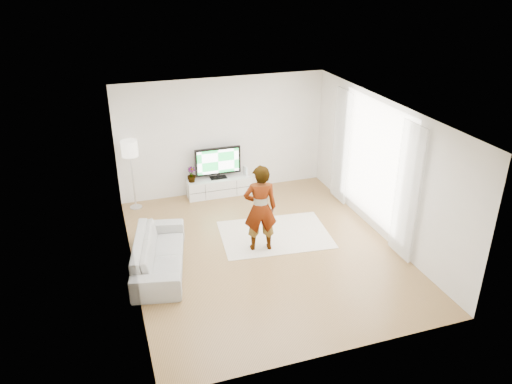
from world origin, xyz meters
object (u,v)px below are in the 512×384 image
object	(u,v)px
rug	(275,234)
television	(218,162)
sofa	(159,253)
media_console	(219,187)
player	(260,208)
floor_lamp	(130,152)

from	to	relation	value
rug	television	bearing A→B (deg)	104.98
sofa	media_console	bearing A→B (deg)	-21.77
television	sofa	xyz separation A→B (m)	(-1.83, -2.78, -0.53)
media_console	rug	distance (m)	2.34
media_console	player	xyz separation A→B (m)	(0.15, -2.67, 0.67)
media_console	sofa	size ratio (longest dim) A/B	0.71
player	rug	bearing A→B (deg)	-127.87
television	player	xyz separation A→B (m)	(0.15, -2.70, 0.04)
rug	player	xyz separation A→B (m)	(-0.46, -0.42, 0.88)
player	floor_lamp	size ratio (longest dim) A/B	1.09
sofa	floor_lamp	distance (m)	2.89
player	floor_lamp	distance (m)	3.41
television	player	bearing A→B (deg)	-86.91
television	sofa	world-z (taller)	television
rug	floor_lamp	distance (m)	3.67
floor_lamp	media_console	bearing A→B (deg)	1.86
television	player	world-z (taller)	player
sofa	rug	bearing A→B (deg)	-66.61
sofa	player	bearing A→B (deg)	-75.78
television	floor_lamp	xyz separation A→B (m)	(-2.00, -0.09, 0.52)
media_console	floor_lamp	size ratio (longest dim) A/B	0.95
rug	floor_lamp	world-z (taller)	floor_lamp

